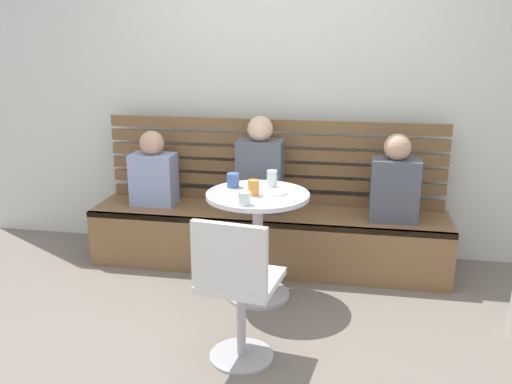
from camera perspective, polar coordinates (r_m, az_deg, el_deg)
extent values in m
plane|color=#70665B|center=(3.31, -2.31, -15.80)|extent=(8.00, 8.00, 0.00)
cube|color=silver|center=(4.43, 2.20, 12.29)|extent=(5.20, 0.10, 2.90)
cube|color=brown|center=(4.27, 1.18, -4.83)|extent=(2.70, 0.52, 0.44)
cube|color=brown|center=(3.98, 0.64, -3.37)|extent=(2.70, 0.04, 0.04)
cube|color=brown|center=(4.41, 1.70, -0.53)|extent=(2.65, 0.04, 0.09)
cube|color=brown|center=(4.37, 1.71, 1.06)|extent=(2.65, 0.04, 0.09)
cube|color=brown|center=(4.35, 1.72, 2.50)|extent=(2.65, 0.04, 0.09)
cube|color=brown|center=(4.32, 1.73, 3.96)|extent=(2.65, 0.04, 0.09)
cube|color=brown|center=(4.30, 1.75, 5.44)|extent=(2.65, 0.04, 0.09)
cube|color=brown|center=(4.28, 1.76, 6.93)|extent=(2.65, 0.04, 0.09)
cylinder|color=#ADADB2|center=(3.87, 0.18, -10.50)|extent=(0.44, 0.44, 0.02)
cylinder|color=#ADADB2|center=(3.73, 0.18, -5.62)|extent=(0.07, 0.07, 0.69)
cylinder|color=silver|center=(3.61, 0.18, -0.34)|extent=(0.68, 0.68, 0.03)
cylinder|color=#ADADB2|center=(3.23, -1.50, -16.53)|extent=(0.36, 0.36, 0.02)
cylinder|color=#ADADB2|center=(3.12, -1.53, -13.17)|extent=(0.05, 0.05, 0.45)
cube|color=silver|center=(3.00, -1.57, -9.10)|extent=(0.45, 0.45, 0.04)
cube|color=silver|center=(2.78, -2.80, -6.79)|extent=(0.40, 0.10, 0.36)
cube|color=#4C515B|center=(4.16, 0.42, 1.70)|extent=(0.34, 0.22, 0.54)
sphere|color=#DBB293|center=(4.09, 0.43, 6.53)|extent=(0.19, 0.19, 0.19)
cube|color=#8C9EC6|center=(4.40, -10.51, 1.31)|extent=(0.34, 0.22, 0.40)
sphere|color=tan|center=(4.33, -10.70, 4.99)|extent=(0.19, 0.19, 0.19)
cube|color=#4C515B|center=(4.07, 14.10, 0.21)|extent=(0.34, 0.22, 0.45)
sphere|color=tan|center=(4.00, 14.40, 4.50)|extent=(0.19, 0.19, 0.19)
cylinder|color=#3D5B9E|center=(3.74, -2.39, 1.22)|extent=(0.08, 0.08, 0.09)
cylinder|color=silver|center=(3.72, 1.67, 1.34)|extent=(0.07, 0.07, 0.12)
cylinder|color=silver|center=(3.36, -1.21, -0.66)|extent=(0.08, 0.08, 0.08)
cylinder|color=orange|center=(3.55, -0.27, 0.45)|extent=(0.07, 0.07, 0.10)
cylinder|color=white|center=(3.60, 1.91, -0.03)|extent=(0.17, 0.17, 0.01)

